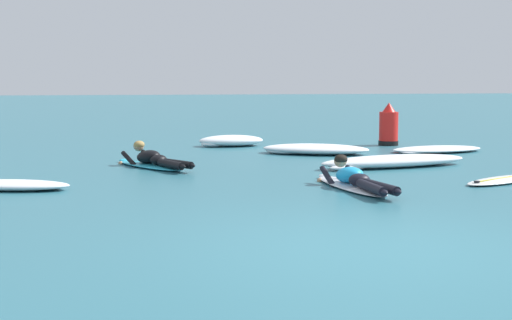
% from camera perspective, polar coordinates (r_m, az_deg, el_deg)
% --- Properties ---
extents(ground_plane, '(120.00, 120.00, 0.00)m').
position_cam_1_polar(ground_plane, '(17.50, -2.23, 0.60)').
color(ground_plane, '#2D6B7A').
extents(surfer_near, '(0.77, 2.74, 0.54)m').
position_cam_1_polar(surfer_near, '(11.82, 7.44, -1.55)').
color(surfer_near, silver).
rests_on(surfer_near, ground).
extents(surfer_far, '(1.55, 2.39, 0.54)m').
position_cam_1_polar(surfer_far, '(14.63, -7.90, -0.05)').
color(surfer_far, '#2DB2D1').
rests_on(surfer_far, ground).
extents(drifting_surfboard, '(2.01, 1.46, 0.16)m').
position_cam_1_polar(drifting_surfboard, '(13.19, 18.39, -1.44)').
color(drifting_surfboard, white).
rests_on(drifting_surfboard, ground).
extents(whitewater_front, '(2.03, 1.15, 0.16)m').
position_cam_1_polar(whitewater_front, '(12.23, -18.27, -1.84)').
color(whitewater_front, white).
rests_on(whitewater_front, ground).
extents(whitewater_mid_left, '(3.25, 1.37, 0.24)m').
position_cam_1_polar(whitewater_mid_left, '(14.82, 10.50, -0.10)').
color(whitewater_mid_left, white).
rests_on(whitewater_mid_left, ground).
extents(whitewater_mid_right, '(2.68, 2.02, 0.23)m').
position_cam_1_polar(whitewater_mid_right, '(17.13, 4.58, 0.82)').
color(whitewater_mid_right, white).
rests_on(whitewater_mid_right, ground).
extents(whitewater_back, '(2.47, 1.52, 0.13)m').
position_cam_1_polar(whitewater_back, '(18.09, 13.65, 0.81)').
color(whitewater_back, white).
rests_on(whitewater_back, ground).
extents(whitewater_far_band, '(1.71, 1.05, 0.28)m').
position_cam_1_polar(whitewater_far_band, '(19.05, -1.90, 1.46)').
color(whitewater_far_band, white).
rests_on(whitewater_far_band, ground).
extents(channel_marker_buoy, '(0.51, 0.51, 1.10)m').
position_cam_1_polar(channel_marker_buoy, '(19.55, 10.08, 2.41)').
color(channel_marker_buoy, red).
rests_on(channel_marker_buoy, ground).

